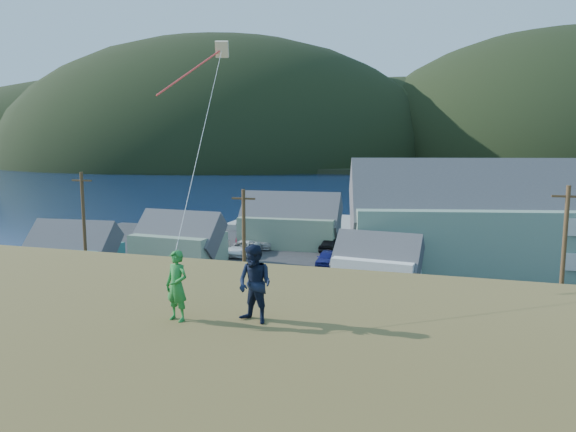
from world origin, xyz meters
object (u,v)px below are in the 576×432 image
object	(u,v)px
shed_palegreen_near	(179,240)
kite_flyer_green	(177,286)
shed_palegreen_far	(290,222)
kite_flyer_navy	(255,284)
wharf	(330,224)
lodge	(549,220)
shed_teal	(71,252)
shed_white	(377,263)

from	to	relation	value
shed_palegreen_near	kite_flyer_green	size ratio (longest dim) A/B	5.22
shed_palegreen_far	kite_flyer_navy	xyz separation A→B (m)	(12.02, -43.67, 5.27)
wharf	kite_flyer_green	size ratio (longest dim) A/B	15.52
kite_flyer_green	shed_palegreen_near	bearing A→B (deg)	133.16
kite_flyer_navy	wharf	bearing A→B (deg)	118.67
lodge	shed_palegreen_near	xyz separation A→B (m)	(-33.28, -6.22, -2.40)
shed_teal	shed_white	bearing A→B (deg)	5.12
shed_palegreen_near	shed_palegreen_far	world-z (taller)	shed_palegreen_far
shed_palegreen_far	kite_flyer_green	distance (m)	45.54
wharf	shed_white	distance (m)	30.75
wharf	shed_white	xyz separation A→B (m)	(10.01, -29.02, 1.64)
wharf	lodge	xyz separation A→B (m)	(23.92, -19.49, 4.27)
shed_palegreen_near	shed_white	world-z (taller)	shed_palegreen_near
shed_white	kite_flyer_navy	size ratio (longest dim) A/B	3.94
wharf	shed_teal	distance (m)	36.71
shed_palegreen_far	wharf	bearing A→B (deg)	81.50
lodge	shed_palegreen_far	distance (m)	25.87
shed_palegreen_far	kite_flyer_navy	bearing A→B (deg)	-77.57
shed_palegreen_near	shed_palegreen_far	distance (m)	13.65
lodge	kite_flyer_navy	bearing A→B (deg)	-121.78
lodge	shed_palegreen_far	bearing A→B (deg)	156.28
shed_palegreen_far	shed_teal	bearing A→B (deg)	-130.10
shed_palegreen_near	kite_flyer_navy	bearing A→B (deg)	-54.66
wharf	lodge	bearing A→B (deg)	-39.18
lodge	shed_palegreen_far	xyz separation A→B (m)	(-25.34, 4.87, -1.87)
shed_palegreen_near	kite_flyer_green	bearing A→B (deg)	-57.31
wharf	shed_palegreen_near	distance (m)	27.42
wharf	kite_flyer_green	distance (m)	59.83
shed_palegreen_far	lodge	bearing A→B (deg)	-13.84
shed_teal	shed_palegreen_far	world-z (taller)	shed_palegreen_far
lodge	shed_palegreen_far	world-z (taller)	lodge
shed_palegreen_far	kite_flyer_green	xyz separation A→B (m)	(10.22, -44.07, 5.19)
shed_palegreen_near	lodge	bearing A→B (deg)	14.42
shed_white	kite_flyer_green	world-z (taller)	kite_flyer_green
kite_flyer_navy	shed_white	bearing A→B (deg)	109.52
shed_palegreen_near	wharf	bearing A→B (deg)	73.84
shed_white	shed_palegreen_near	bearing A→B (deg)	176.73
shed_teal	kite_flyer_navy	world-z (taller)	kite_flyer_navy
shed_teal	shed_white	world-z (taller)	shed_teal
shed_white	shed_teal	bearing A→B (deg)	-164.21
lodge	kite_flyer_navy	distance (m)	41.16
wharf	shed_palegreen_near	xyz separation A→B (m)	(-9.36, -25.71, 1.86)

